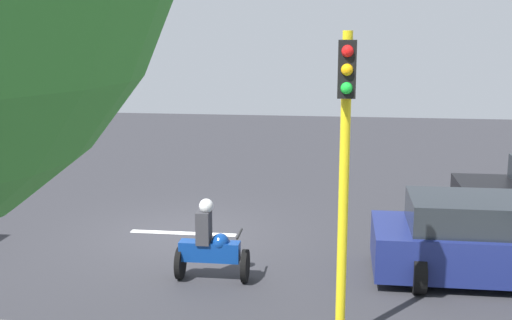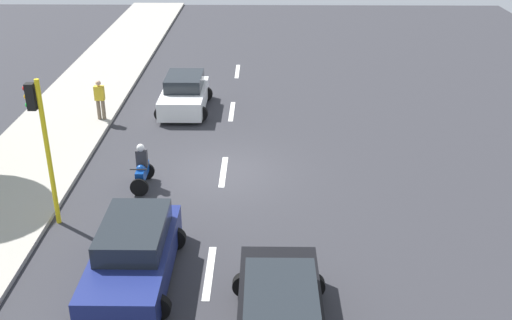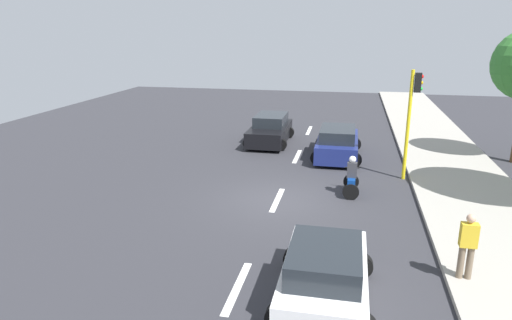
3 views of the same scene
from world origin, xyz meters
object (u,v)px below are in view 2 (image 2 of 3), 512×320
object	(u,v)px
car_dark_blue	(133,255)
traffic_light_corner	(41,133)
pedestrian_near_signal	(100,99)
motorcycle	(142,169)
car_black	(280,313)
car_white	(184,94)

from	to	relation	value
car_dark_blue	traffic_light_corner	bearing A→B (deg)	-43.07
car_dark_blue	pedestrian_near_signal	distance (m)	11.46
motorcycle	traffic_light_corner	distance (m)	3.96
motorcycle	pedestrian_near_signal	world-z (taller)	pedestrian_near_signal
car_black	car_white	xyz separation A→B (m)	(3.90, -14.68, -0.00)
pedestrian_near_signal	car_black	bearing A→B (deg)	118.79
car_black	motorcycle	world-z (taller)	motorcycle
car_dark_blue	car_black	bearing A→B (deg)	149.17
motorcycle	car_black	bearing A→B (deg)	121.17
car_dark_blue	motorcycle	xyz separation A→B (m)	(0.72, -5.10, -0.07)
car_black	car_white	size ratio (longest dim) A/B	1.13
car_dark_blue	pedestrian_near_signal	xyz separation A→B (m)	(3.50, -10.91, 0.35)
motorcycle	traffic_light_corner	bearing A→B (deg)	46.57
pedestrian_near_signal	car_white	bearing A→B (deg)	-154.66
car_white	car_dark_blue	bearing A→B (deg)	90.88
car_white	car_dark_blue	world-z (taller)	same
car_black	motorcycle	xyz separation A→B (m)	(4.42, -7.31, -0.07)
car_black	pedestrian_near_signal	bearing A→B (deg)	-61.21
car_white	car_dark_blue	distance (m)	12.48
car_black	pedestrian_near_signal	size ratio (longest dim) A/B	2.58
car_white	motorcycle	world-z (taller)	motorcycle
car_dark_blue	traffic_light_corner	size ratio (longest dim) A/B	1.00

